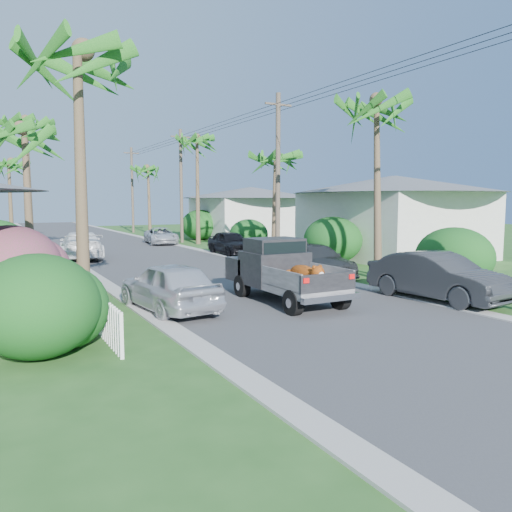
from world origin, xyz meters
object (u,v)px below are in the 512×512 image
pickup_truck (279,270)px  parked_car_lf (81,246)px  palm_r_a (380,101)px  palm_r_d (148,168)px  utility_pole_b (278,177)px  parked_car_rd (161,236)px  parked_car_ln (169,286)px  parked_car_rf (231,243)px  parked_car_rn (438,277)px  palm_l_d (8,161)px  palm_l_a (76,51)px  utility_pole_d (132,189)px  parked_car_rm (316,260)px  house_right_near (393,220)px  house_right_far (251,215)px  palm_l_c (26,121)px  palm_r_b (275,155)px  utility_pole_c (181,185)px  palm_r_c (197,138)px  palm_l_b (24,129)px

pickup_truck → parked_car_lf: (-3.76, 15.62, -0.22)m
palm_r_a → palm_r_d: bearing=89.7°
utility_pole_b → parked_car_rd: bearing=97.9°
parked_car_ln → parked_car_rf: bearing=-128.5°
parked_car_ln → palm_r_a: 12.10m
parked_car_rn → palm_l_d: palm_l_d is taller
parked_car_ln → palm_l_a: size_ratio=0.53×
parked_car_rd → parked_car_rn: bearing=-80.4°
parked_car_rd → utility_pole_b: bearing=-74.9°
utility_pole_d → parked_car_rm: bearing=-91.8°
palm_r_d → palm_r_a: bearing=-90.3°
utility_pole_b → utility_pole_d: same height
parked_car_rd → parked_car_lf: bearing=-125.8°
parked_car_rd → house_right_near: bearing=-51.2°
palm_l_d → house_right_far: bearing=-11.6°
palm_l_c → house_right_near: size_ratio=1.02×
pickup_truck → palm_l_c: (-6.16, 18.13, 6.90)m
parked_car_lf → palm_l_a: size_ratio=0.66×
parked_car_ln → palm_r_b: (10.20, 10.96, 5.21)m
parked_car_rm → utility_pole_c: utility_pole_c is taller
parked_car_rm → parked_car_ln: bearing=-151.6°
palm_l_c → palm_r_c: (12.20, 4.00, 0.20)m
parked_car_ln → parked_car_lf: bearing=-96.3°
utility_pole_d → palm_r_c: bearing=-88.0°
house_right_far → utility_pole_b: (-7.40, -17.00, 2.48)m
palm_l_a → parked_car_ln: bearing=21.8°
palm_l_b → utility_pole_b: 12.54m
utility_pole_d → palm_r_d: bearing=-73.3°
palm_l_d → utility_pole_d: size_ratio=0.86×
parked_car_rm → palm_l_b: 13.21m
palm_l_a → palm_r_d: palm_l_a is taller
pickup_truck → palm_r_c: 24.01m
house_right_far → pickup_truck: bearing=-116.2°
pickup_truck → utility_pole_d: utility_pole_d is taller
parked_car_rm → palm_l_d: bearing=116.1°
parked_car_ln → utility_pole_d: (9.20, 38.96, 3.86)m
palm_r_a → palm_r_c: size_ratio=0.93×
pickup_truck → palm_r_b: palm_r_b is taller
utility_pole_c → palm_r_d: bearing=85.7°
palm_r_a → utility_pole_b: (-0.70, 7.00, -2.82)m
pickup_truck → utility_pole_b: 11.21m
parked_car_rn → parked_car_ln: (-8.31, 2.80, -0.05)m
palm_l_a → palm_l_d: size_ratio=1.06×
palm_l_b → utility_pole_b: (12.40, 1.00, -1.55)m
palm_r_a → house_right_far: 25.48m
palm_r_b → house_right_near: 7.99m
palm_l_d → house_right_far: palm_l_d is taller
palm_r_c → parked_car_lf: bearing=-146.4°
parked_car_lf → house_right_near: house_right_near is taller
palm_l_c → parked_car_rf: bearing=-21.5°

